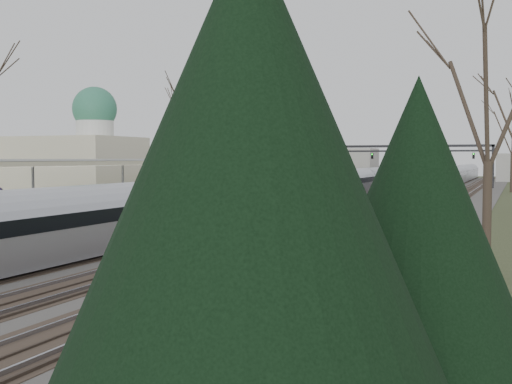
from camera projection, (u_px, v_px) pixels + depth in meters
track_bed at (370, 200)px, 63.52m from camera, size 24.00×160.00×0.22m
platform at (206, 204)px, 50.91m from camera, size 3.50×69.00×1.00m
canopy at (178, 161)px, 46.56m from camera, size 4.10×50.00×3.11m
dome_building at (79, 163)px, 56.03m from camera, size 10.00×8.00×10.30m
signal_gantry at (417, 153)px, 90.93m from camera, size 21.00×0.59×6.08m
evergreen_clump at (312, 237)px, 7.05m from camera, size 5.90×7.10×6.50m
tree_west_far at (182, 119)px, 63.24m from camera, size 5.50×5.50×11.33m
tree_east_near at (489, 86)px, 21.41m from camera, size 4.50×4.50×9.27m
train_near at (328, 187)px, 59.43m from camera, size 2.62×90.21×3.05m
train_far at (455, 175)px, 100.03m from camera, size 2.62×75.21×3.05m
passenger at (0, 206)px, 30.65m from camera, size 0.58×0.73×1.76m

